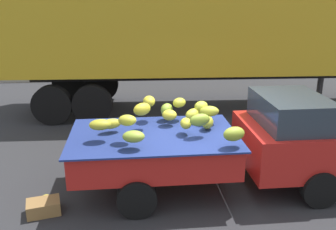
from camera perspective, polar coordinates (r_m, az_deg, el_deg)
The scene contains 6 objects.
ground at distance 6.98m, azimuth 6.10°, elevation -11.12°, with size 220.00×220.00×0.00m, color #28282B.
curb_strip at distance 15.89m, azimuth -0.91°, elevation 6.08°, with size 80.00×0.80×0.16m, color gray.
pickup_truck at distance 6.94m, azimuth 14.68°, elevation -3.67°, with size 5.13×1.89×1.70m.
semi_trailer at distance 11.20m, azimuth 7.36°, elevation 13.59°, with size 12.09×3.07×3.95m.
fallen_banana_bunch_near_tailgate at distance 6.70m, azimuth -18.28°, elevation -12.52°, with size 0.36×0.23×0.18m, color yellow.
produce_crate at distance 6.51m, azimuth -18.59°, elevation -13.28°, with size 0.52×0.36×0.22m, color olive.
Camera 1 is at (-1.35, -5.95, 3.40)m, focal length 39.63 mm.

